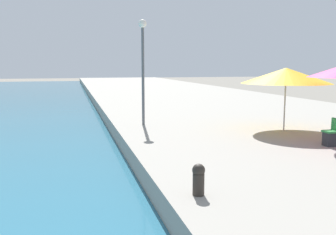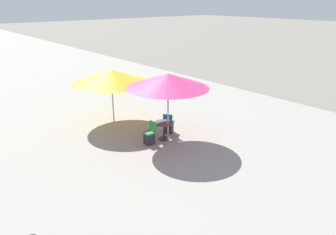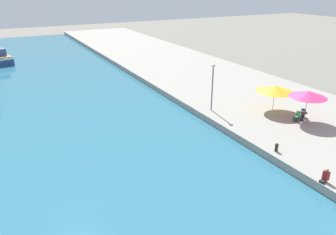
% 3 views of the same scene
% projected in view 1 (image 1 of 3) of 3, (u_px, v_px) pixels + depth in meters
% --- Properties ---
extents(quay_promenade, '(16.00, 90.00, 0.65)m').
position_uv_depth(quay_promenade, '(177.00, 96.00, 35.54)').
color(quay_promenade, gray).
rests_on(quay_promenade, ground_plane).
extents(cafe_umbrella_white, '(3.55, 3.55, 2.52)m').
position_uv_depth(cafe_umbrella_white, '(286.00, 76.00, 14.85)').
color(cafe_umbrella_white, '#B7B7B7').
rests_on(cafe_umbrella_white, quay_promenade).
extents(cafe_chair_right, '(0.44, 0.41, 0.91)m').
position_uv_depth(cafe_chair_right, '(331.00, 136.00, 12.17)').
color(cafe_chair_right, '#2D2D33').
rests_on(cafe_chair_right, quay_promenade).
extents(mooring_bollard, '(0.26, 0.26, 0.65)m').
position_uv_depth(mooring_bollard, '(199.00, 178.00, 7.56)').
color(mooring_bollard, '#2D2823').
rests_on(mooring_bollard, quay_promenade).
extents(lamppost, '(0.36, 0.36, 4.56)m').
position_uv_depth(lamppost, '(143.00, 54.00, 16.17)').
color(lamppost, '#565B60').
rests_on(lamppost, quay_promenade).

